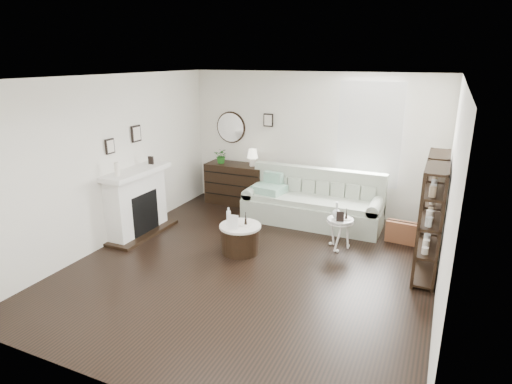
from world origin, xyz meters
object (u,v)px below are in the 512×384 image
at_px(dresser, 237,184).
at_px(drum_table, 240,238).
at_px(pedestal_table, 340,221).
at_px(sofa, 313,205).

xyz_separation_m(dresser, drum_table, (1.12, -2.12, -0.19)).
distance_m(drum_table, pedestal_table, 1.60).
bearing_deg(drum_table, sofa, 69.22).
xyz_separation_m(sofa, pedestal_table, (0.74, -0.97, 0.14)).
bearing_deg(pedestal_table, drum_table, -151.35).
height_order(dresser, drum_table, dresser).
bearing_deg(sofa, drum_table, -110.78).
bearing_deg(pedestal_table, sofa, 127.29).
bearing_deg(drum_table, dresser, 117.95).
bearing_deg(sofa, pedestal_table, -52.71).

